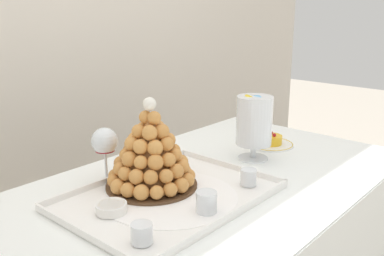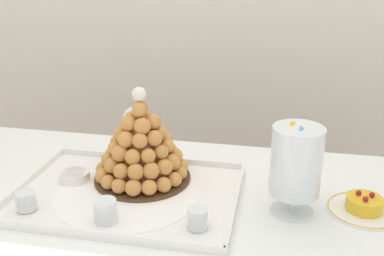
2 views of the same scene
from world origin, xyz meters
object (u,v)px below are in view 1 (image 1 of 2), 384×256
Objects in this scene: serving_tray at (169,197)px; dessert_cup_mid_left at (206,203)px; croquembouche at (151,154)px; dessert_cup_left at (142,234)px; fruit_tart_plate at (270,142)px; creme_brulee_ramekin at (111,207)px; macaron_goblet at (254,121)px; wine_glass at (105,143)px; dessert_cup_centre at (248,178)px.

dessert_cup_mid_left is (-0.01, -0.14, 0.03)m from serving_tray.
croquembouche is 0.33m from dessert_cup_left.
serving_tray is 0.26m from dessert_cup_left.
fruit_tart_plate is (0.62, 0.18, -0.02)m from dessert_cup_mid_left.
dessert_cup_left is 0.61× the size of creme_brulee_ramekin.
creme_brulee_ramekin is 0.62m from macaron_goblet.
creme_brulee_ramekin is 0.25m from wine_glass.
creme_brulee_ramekin is at bearing -124.99° from wine_glass.
macaron_goblet is at bearing 30.30° from dessert_cup_centre.
croquembouche is at bearing 133.46° from dessert_cup_centre.
dessert_cup_mid_left is 0.48m from macaron_goblet.
fruit_tart_plate reaches higher than serving_tray.
macaron_goblet reaches higher than wine_glass.
serving_tray is 0.61m from fruit_tart_plate.
macaron_goblet is (0.44, 0.15, 0.11)m from dessert_cup_mid_left.
serving_tray is 3.35× the size of wine_glass.
dessert_cup_mid_left is 0.32× the size of wine_glass.
croquembouche is 0.61m from fruit_tart_plate.
croquembouche is (0.02, 0.09, 0.11)m from serving_tray.
serving_tray is 0.25m from dessert_cup_centre.
dessert_cup_left is at bearing -137.65° from croquembouche.
dessert_cup_mid_left is at bearing -92.31° from serving_tray.
dessert_cup_mid_left is at bearing -161.67° from macaron_goblet.
croquembouche is 3.29× the size of creme_brulee_ramekin.
macaron_goblet is 0.22m from fruit_tart_plate.
macaron_goblet reaches higher than dessert_cup_mid_left.
dessert_cup_left is 0.41m from wine_glass.
serving_tray is at bearing -179.67° from macaron_goblet.
macaron_goblet is at bearing -11.28° from croquembouche.
fruit_tart_plate is at bearing -0.22° from creme_brulee_ramekin.
serving_tray is 2.17× the size of croquembouche.
dessert_cup_left is (-0.24, -0.22, -0.08)m from croquembouche.
wine_glass is at bearing 96.20° from dessert_cup_mid_left.
macaron_goblet reaches higher than creme_brulee_ramekin.
dessert_cup_mid_left is 0.65m from fruit_tart_plate.
dessert_cup_mid_left is 1.14× the size of dessert_cup_centre.
serving_tray is at bearing 30.35° from dessert_cup_left.
dessert_cup_left is 0.89× the size of dessert_cup_mid_left.
dessert_cup_left is 0.28× the size of fruit_tart_plate.
dessert_cup_mid_left is at bearing -48.34° from creme_brulee_ramekin.
wine_glass is at bearing 113.81° from croquembouche.
fruit_tart_plate is at bearing -4.39° from croquembouche.
croquembouche is 4.84× the size of dessert_cup_mid_left.
dessert_cup_left is at bearing -106.17° from creme_brulee_ramekin.
creme_brulee_ramekin is 0.79m from fruit_tart_plate.
dessert_cup_left is 0.68m from macaron_goblet.
wine_glass is (0.13, 0.18, 0.11)m from creme_brulee_ramekin.
creme_brulee_ramekin is at bearing 73.83° from dessert_cup_left.
dessert_cup_centre is at bearing -149.70° from macaron_goblet.
wine_glass reaches higher than creme_brulee_ramekin.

